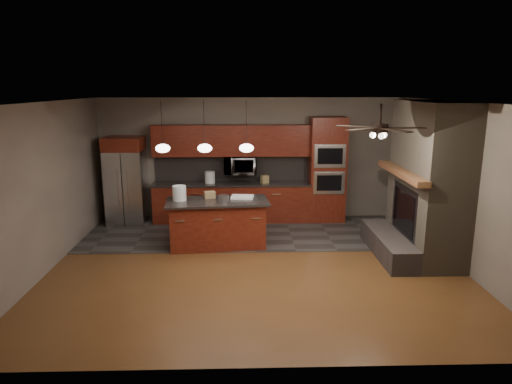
{
  "coord_description": "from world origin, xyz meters",
  "views": [
    {
      "loc": [
        -0.22,
        -7.48,
        3.05
      ],
      "look_at": [
        0.02,
        0.6,
        1.17
      ],
      "focal_mm": 32.0,
      "sensor_mm": 36.0,
      "label": 1
    }
  ],
  "objects_px": {
    "oven_tower": "(327,170)",
    "kitchen_island": "(218,223)",
    "paint_can": "(224,199)",
    "counter_box": "(265,179)",
    "refrigerator": "(126,181)",
    "cardboard_box": "(210,195)",
    "white_bucket": "(179,193)",
    "counter_bucket": "(210,177)",
    "microwave": "(240,165)",
    "paint_tray": "(242,197)"
  },
  "relations": [
    {
      "from": "oven_tower",
      "to": "paint_tray",
      "type": "height_order",
      "value": "oven_tower"
    },
    {
      "from": "counter_box",
      "to": "oven_tower",
      "type": "bearing_deg",
      "value": -21.96
    },
    {
      "from": "paint_can",
      "to": "counter_box",
      "type": "relative_size",
      "value": 1.09
    },
    {
      "from": "microwave",
      "to": "paint_tray",
      "type": "height_order",
      "value": "microwave"
    },
    {
      "from": "kitchen_island",
      "to": "counter_bucket",
      "type": "relative_size",
      "value": 7.61
    },
    {
      "from": "paint_can",
      "to": "counter_bucket",
      "type": "xyz_separation_m",
      "value": [
        -0.39,
        1.84,
        0.05
      ]
    },
    {
      "from": "white_bucket",
      "to": "paint_can",
      "type": "distance_m",
      "value": 0.87
    },
    {
      "from": "oven_tower",
      "to": "white_bucket",
      "type": "distance_m",
      "value": 3.56
    },
    {
      "from": "counter_bucket",
      "to": "microwave",
      "type": "bearing_deg",
      "value": 4.12
    },
    {
      "from": "refrigerator",
      "to": "counter_bucket",
      "type": "distance_m",
      "value": 1.87
    },
    {
      "from": "microwave",
      "to": "white_bucket",
      "type": "relative_size",
      "value": 2.6
    },
    {
      "from": "refrigerator",
      "to": "paint_tray",
      "type": "bearing_deg",
      "value": -29.23
    },
    {
      "from": "oven_tower",
      "to": "paint_tray",
      "type": "relative_size",
      "value": 5.55
    },
    {
      "from": "white_bucket",
      "to": "counter_bucket",
      "type": "distance_m",
      "value": 1.75
    },
    {
      "from": "microwave",
      "to": "cardboard_box",
      "type": "bearing_deg",
      "value": -110.54
    },
    {
      "from": "white_bucket",
      "to": "microwave",
      "type": "bearing_deg",
      "value": 56.44
    },
    {
      "from": "counter_bucket",
      "to": "counter_box",
      "type": "xyz_separation_m",
      "value": [
        1.25,
        -0.05,
        -0.04
      ]
    },
    {
      "from": "paint_can",
      "to": "counter_bucket",
      "type": "distance_m",
      "value": 1.88
    },
    {
      "from": "white_bucket",
      "to": "kitchen_island",
      "type": "bearing_deg",
      "value": -3.0
    },
    {
      "from": "oven_tower",
      "to": "refrigerator",
      "type": "xyz_separation_m",
      "value": [
        -4.54,
        -0.07,
        -0.21
      ]
    },
    {
      "from": "microwave",
      "to": "kitchen_island",
      "type": "height_order",
      "value": "microwave"
    },
    {
      "from": "refrigerator",
      "to": "paint_tray",
      "type": "xyz_separation_m",
      "value": [
        2.61,
        -1.46,
        -0.04
      ]
    },
    {
      "from": "white_bucket",
      "to": "counter_box",
      "type": "bearing_deg",
      "value": 43.89
    },
    {
      "from": "refrigerator",
      "to": "white_bucket",
      "type": "xyz_separation_m",
      "value": [
        1.41,
        -1.61,
        0.08
      ]
    },
    {
      "from": "paint_can",
      "to": "counter_box",
      "type": "height_order",
      "value": "counter_box"
    },
    {
      "from": "white_bucket",
      "to": "cardboard_box",
      "type": "bearing_deg",
      "value": 16.29
    },
    {
      "from": "paint_tray",
      "to": "white_bucket",
      "type": "bearing_deg",
      "value": -167.15
    },
    {
      "from": "refrigerator",
      "to": "white_bucket",
      "type": "distance_m",
      "value": 2.14
    },
    {
      "from": "oven_tower",
      "to": "counter_bucket",
      "type": "bearing_deg",
      "value": 179.84
    },
    {
      "from": "paint_tray",
      "to": "counter_box",
      "type": "bearing_deg",
      "value": 76.87
    },
    {
      "from": "cardboard_box",
      "to": "counter_box",
      "type": "distance_m",
      "value": 1.87
    },
    {
      "from": "paint_can",
      "to": "counter_bucket",
      "type": "relative_size",
      "value": 0.74
    },
    {
      "from": "counter_bucket",
      "to": "counter_box",
      "type": "bearing_deg",
      "value": -2.3
    },
    {
      "from": "microwave",
      "to": "counter_bucket",
      "type": "xyz_separation_m",
      "value": [
        -0.69,
        -0.05,
        -0.27
      ]
    },
    {
      "from": "paint_can",
      "to": "counter_box",
      "type": "xyz_separation_m",
      "value": [
        0.86,
        1.79,
        0.0
      ]
    },
    {
      "from": "paint_can",
      "to": "cardboard_box",
      "type": "height_order",
      "value": "same"
    },
    {
      "from": "refrigerator",
      "to": "cardboard_box",
      "type": "relative_size",
      "value": 9.63
    },
    {
      "from": "kitchen_island",
      "to": "counter_box",
      "type": "bearing_deg",
      "value": 54.66
    },
    {
      "from": "cardboard_box",
      "to": "oven_tower",
      "type": "bearing_deg",
      "value": 14.94
    },
    {
      "from": "counter_bucket",
      "to": "white_bucket",
      "type": "bearing_deg",
      "value": -105.27
    },
    {
      "from": "white_bucket",
      "to": "paint_can",
      "type": "relative_size",
      "value": 1.45
    },
    {
      "from": "white_bucket",
      "to": "paint_can",
      "type": "height_order",
      "value": "white_bucket"
    },
    {
      "from": "oven_tower",
      "to": "white_bucket",
      "type": "xyz_separation_m",
      "value": [
        -3.13,
        -1.69,
        -0.13
      ]
    },
    {
      "from": "paint_can",
      "to": "cardboard_box",
      "type": "xyz_separation_m",
      "value": [
        -0.28,
        0.31,
        -0.0
      ]
    },
    {
      "from": "refrigerator",
      "to": "oven_tower",
      "type": "bearing_deg",
      "value": 0.93
    },
    {
      "from": "paint_tray",
      "to": "cardboard_box",
      "type": "distance_m",
      "value": 0.64
    },
    {
      "from": "counter_box",
      "to": "paint_tray",
      "type": "bearing_deg",
      "value": -132.46
    },
    {
      "from": "counter_box",
      "to": "kitchen_island",
      "type": "bearing_deg",
      "value": -144.08
    },
    {
      "from": "oven_tower",
      "to": "kitchen_island",
      "type": "bearing_deg",
      "value": -144.43
    },
    {
      "from": "microwave",
      "to": "kitchen_island",
      "type": "relative_size",
      "value": 0.36
    }
  ]
}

